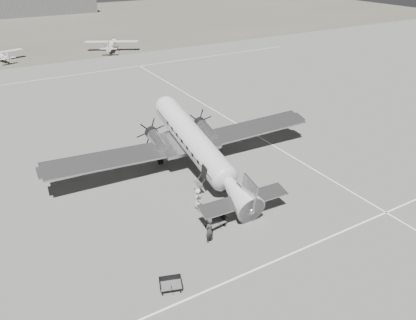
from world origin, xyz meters
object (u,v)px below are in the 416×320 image
object	(u,v)px
ramp_agent	(200,202)
baggage_cart_near	(215,222)
ground_crew	(209,230)
dc3_airliner	(197,147)
light_plane_right	(112,46)
passenger	(198,198)
hangar_main	(26,4)
baggage_cart_far	(171,285)
light_plane_left	(0,57)

from	to	relation	value
ramp_agent	baggage_cart_near	bearing A→B (deg)	-157.40
ground_crew	ramp_agent	xyz separation A→B (m)	(1.41, 3.93, -0.26)
baggage_cart_near	ramp_agent	size ratio (longest dim) A/B	1.08
dc3_airliner	light_plane_right	distance (m)	55.30
baggage_cart_near	passenger	bearing A→B (deg)	80.00
dc3_airliner	ramp_agent	size ratio (longest dim) A/B	18.68
dc3_airliner	ground_crew	bearing A→B (deg)	-111.84
hangar_main	dc3_airliner	size ratio (longest dim) A/B	1.50
baggage_cart_near	baggage_cart_far	distance (m)	7.16
light_plane_right	ground_crew	size ratio (longest dim) A/B	5.49
baggage_cart_far	ramp_agent	bearing A→B (deg)	67.63
light_plane_left	baggage_cart_far	size ratio (longest dim) A/B	6.30
baggage_cart_far	passenger	world-z (taller)	passenger
baggage_cart_near	passenger	distance (m)	3.04
light_plane_left	ground_crew	bearing A→B (deg)	-101.08
light_plane_left	ramp_agent	xyz separation A→B (m)	(8.75, -62.35, -0.22)
baggage_cart_far	ground_crew	xyz separation A→B (m)	(4.51, 2.90, 0.59)
baggage_cart_near	ground_crew	bearing A→B (deg)	-142.79
light_plane_right	baggage_cart_far	world-z (taller)	light_plane_right
light_plane_left	ramp_agent	size ratio (longest dim) A/B	6.23
passenger	hangar_main	bearing A→B (deg)	1.80
hangar_main	ground_crew	distance (m)	130.10
ramp_agent	dc3_airliner	bearing A→B (deg)	-2.22
hangar_main	baggage_cart_near	bearing A→B (deg)	-92.72
ground_crew	passenger	xyz separation A→B (m)	(1.42, 4.28, -0.10)
dc3_airliner	baggage_cart_far	size ratio (longest dim) A/B	18.88
baggage_cart_far	ramp_agent	distance (m)	9.04
light_plane_right	ground_crew	distance (m)	65.56
hangar_main	passenger	world-z (taller)	hangar_main
baggage_cart_far	dc3_airliner	bearing A→B (deg)	73.29
dc3_airliner	baggage_cart_far	distance (m)	15.50
ramp_agent	passenger	distance (m)	0.39
dc3_airliner	ground_crew	distance (m)	10.69
baggage_cart_near	ramp_agent	bearing A→B (deg)	80.00
dc3_airliner	baggage_cart_near	size ratio (longest dim) A/B	17.29
light_plane_left	ground_crew	world-z (taller)	ground_crew
baggage_cart_far	passenger	bearing A→B (deg)	68.99
light_plane_left	passenger	size ratio (longest dim) A/B	5.12
light_plane_right	baggage_cart_far	xyz separation A→B (m)	(-18.43, -66.97, -0.73)
ground_crew	ramp_agent	world-z (taller)	ground_crew
dc3_airliner	passenger	world-z (taller)	dc3_airliner
passenger	ground_crew	bearing A→B (deg)	166.17
light_plane_left	baggage_cart_near	size ratio (longest dim) A/B	5.76
ramp_agent	baggage_cart_far	bearing A→B (deg)	164.13
light_plane_right	ground_crew	bearing A→B (deg)	-75.83
light_plane_left	ground_crew	distance (m)	66.68
baggage_cart_far	baggage_cart_near	bearing A→B (deg)	54.33
light_plane_right	baggage_cart_far	size ratio (longest dim) A/B	7.47
baggage_cart_far	passenger	distance (m)	9.33
baggage_cart_near	ground_crew	size ratio (longest dim) A/B	0.80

